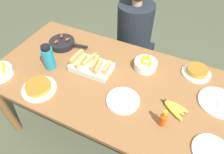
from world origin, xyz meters
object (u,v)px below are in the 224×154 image
skillet (63,43)px  frittata_plate_center (39,87)px  empty_plate_near_front (211,152)px  empty_plate_far_right (218,102)px  melon_tray (91,66)px  fruit_bowl_mango (146,64)px  hot_sauce_bottle (163,119)px  banana_bunch (174,108)px  water_bottle (48,57)px  empty_plate_far_left (123,100)px  person_figure (133,46)px  frittata_plate_side (197,71)px

skillet → frittata_plate_center: 0.52m
empty_plate_near_front → empty_plate_far_right: 0.38m
melon_tray → fruit_bowl_mango: 0.43m
hot_sauce_bottle → banana_bunch: bearing=73.8°
water_bottle → banana_bunch: bearing=1.1°
empty_plate_far_right → fruit_bowl_mango: 0.57m
frittata_plate_center → skillet: bearing=106.3°
empty_plate_far_left → fruit_bowl_mango: bearing=85.8°
banana_bunch → person_figure: person_figure is taller
frittata_plate_side → person_figure: 0.82m
banana_bunch → empty_plate_far_right: banana_bunch is taller
person_figure → empty_plate_far_left: bearing=-73.9°
banana_bunch → melon_tray: size_ratio=0.56×
banana_bunch → hot_sauce_bottle: hot_sauce_bottle is taller
fruit_bowl_mango → water_bottle: size_ratio=0.86×
water_bottle → fruit_bowl_mango: bearing=24.6°
melon_tray → water_bottle: (-0.31, -0.12, 0.06)m
frittata_plate_side → skillet: bearing=-172.4°
skillet → hot_sauce_bottle: size_ratio=2.57×
fruit_bowl_mango → person_figure: person_figure is taller
empty_plate_far_right → hot_sauce_bottle: bearing=-133.2°
banana_bunch → melon_tray: 0.68m
skillet → fruit_bowl_mango: 0.76m
frittata_plate_center → fruit_bowl_mango: fruit_bowl_mango is taller
fruit_bowl_mango → empty_plate_near_front: bearing=-41.2°
frittata_plate_center → empty_plate_near_front: bearing=2.6°
fruit_bowl_mango → person_figure: bearing=119.0°
empty_plate_near_front → fruit_bowl_mango: fruit_bowl_mango is taller
fruit_bowl_mango → hot_sauce_bottle: size_ratio=1.29×
empty_plate_far_left → hot_sauce_bottle: 0.30m
melon_tray → frittata_plate_center: (-0.23, -0.35, -0.01)m
banana_bunch → frittata_plate_side: 0.41m
empty_plate_near_front → empty_plate_far_left: (-0.59, 0.11, -0.00)m
melon_tray → banana_bunch: bearing=-8.1°
empty_plate_far_right → person_figure: (-0.85, 0.63, -0.25)m
empty_plate_far_left → empty_plate_far_right: size_ratio=0.87×
person_figure → frittata_plate_center: bearing=-107.1°
fruit_bowl_mango → water_bottle: water_bottle is taller
water_bottle → hot_sauce_bottle: size_ratio=1.51×
skillet → fruit_bowl_mango: bearing=-4.6°
frittata_plate_center → person_figure: 1.14m
frittata_plate_side → empty_plate_far_right: frittata_plate_side is taller
frittata_plate_center → empty_plate_far_left: frittata_plate_center is taller
empty_plate_far_left → hot_sauce_bottle: hot_sauce_bottle is taller
melon_tray → skillet: 0.41m
skillet → frittata_plate_side: bearing=-0.4°
fruit_bowl_mango → skillet: bearing=-176.6°
frittata_plate_side → fruit_bowl_mango: size_ratio=1.23×
fruit_bowl_mango → water_bottle: (-0.69, -0.31, 0.06)m
empty_plate_far_left → fruit_bowl_mango: 0.38m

